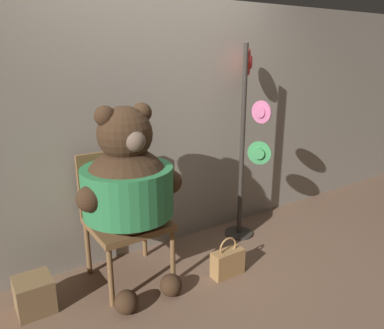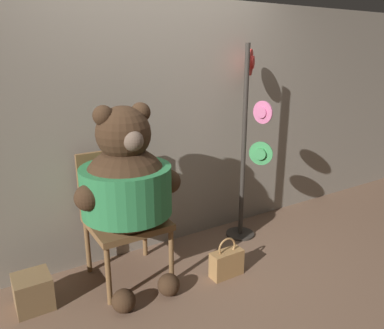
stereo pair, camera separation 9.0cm
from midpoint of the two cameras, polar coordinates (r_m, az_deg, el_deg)
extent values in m
plane|color=brown|center=(3.25, 0.37, -15.97)|extent=(14.00, 14.00, 0.00)
cube|color=gray|center=(3.33, -5.19, 5.35)|extent=(8.00, 0.10, 2.20)
cylinder|color=brown|center=(2.83, -11.70, -16.34)|extent=(0.04, 0.04, 0.46)
cylinder|color=brown|center=(3.01, -2.31, -13.82)|extent=(0.04, 0.04, 0.46)
cylinder|color=brown|center=(3.24, -14.82, -12.03)|extent=(0.04, 0.04, 0.46)
cylinder|color=brown|center=(3.39, -6.47, -10.13)|extent=(0.04, 0.04, 0.46)
cube|color=brown|center=(2.99, -9.04, -8.74)|extent=(0.57, 0.55, 0.05)
cube|color=brown|center=(3.10, -11.14, -2.30)|extent=(0.57, 0.04, 0.50)
sphere|color=#3D2819|center=(2.79, -9.05, -3.86)|extent=(0.65, 0.65, 0.65)
cylinder|color=#2D7F47|center=(2.79, -9.05, -3.86)|extent=(0.67, 0.67, 0.36)
sphere|color=#3D2819|center=(2.67, -9.46, 4.69)|extent=(0.39, 0.39, 0.39)
sphere|color=#3D2819|center=(2.60, -12.42, 7.27)|extent=(0.14, 0.14, 0.14)
sphere|color=#3D2819|center=(2.70, -6.90, 7.90)|extent=(0.14, 0.14, 0.14)
sphere|color=brown|center=(2.52, -7.98, 3.60)|extent=(0.14, 0.14, 0.14)
sphere|color=#3D2819|center=(2.61, -14.66, -4.93)|extent=(0.18, 0.18, 0.18)
sphere|color=#3D2819|center=(2.84, -2.65, -2.61)|extent=(0.18, 0.18, 0.18)
sphere|color=#3D2819|center=(2.83, -9.43, -19.82)|extent=(0.17, 0.17, 0.17)
sphere|color=#3D2819|center=(2.95, -2.66, -17.84)|extent=(0.17, 0.17, 0.17)
cylinder|color=#332D28|center=(3.85, 8.01, -10.42)|extent=(0.28, 0.28, 0.02)
cylinder|color=#332D28|center=(3.52, 8.61, 2.79)|extent=(0.04, 0.04, 1.83)
cylinder|color=red|center=(3.62, 9.67, 15.10)|extent=(0.19, 0.17, 0.24)
cylinder|color=red|center=(3.62, 9.67, 15.10)|extent=(0.12, 0.12, 0.11)
cylinder|color=#3D9351|center=(3.50, 11.17, 1.67)|extent=(0.13, 0.19, 0.22)
cylinder|color=#3D9351|center=(3.50, 11.17, 1.67)|extent=(0.12, 0.13, 0.11)
cylinder|color=#D16693|center=(3.34, 11.48, 7.80)|extent=(0.05, 0.20, 0.20)
cylinder|color=#D16693|center=(3.34, 11.48, 7.80)|extent=(0.06, 0.10, 0.10)
cube|color=#A87A47|center=(3.16, 6.12, -14.77)|extent=(0.27, 0.12, 0.22)
torus|color=#A87A47|center=(3.09, 6.21, -12.45)|extent=(0.17, 0.02, 0.17)
cube|color=brown|center=(3.01, -22.24, -17.50)|extent=(0.25, 0.25, 0.25)
camera|label=1|loc=(0.04, -89.18, 0.25)|focal=35.00mm
camera|label=2|loc=(0.04, 90.82, -0.25)|focal=35.00mm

